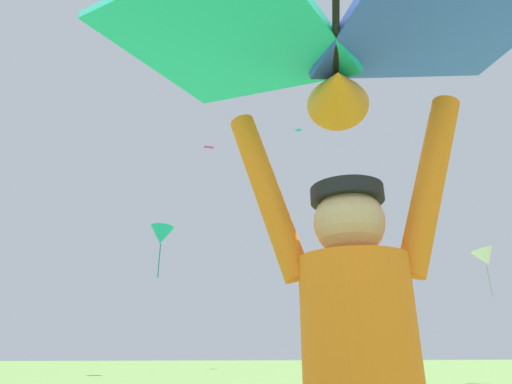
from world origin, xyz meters
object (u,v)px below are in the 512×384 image
at_px(distant_kite_teal_far_center, 298,130).
at_px(marker_flag, 339,334).
at_px(held_stunt_kite, 335,44).
at_px(distant_kite_white_mid_left, 485,257).
at_px(distant_kite_magenta_low_right, 209,147).
at_px(distant_kite_teal_mid_right, 161,235).

bearing_deg(distant_kite_teal_far_center, marker_flag, -102.49).
height_order(held_stunt_kite, distant_kite_teal_far_center, distant_kite_teal_far_center).
relative_size(distant_kite_white_mid_left, distant_kite_teal_far_center, 3.42).
xyz_separation_m(distant_kite_teal_far_center, distant_kite_magenta_low_right, (-8.60, -8.81, -6.88)).
bearing_deg(marker_flag, held_stunt_kite, -107.60).
bearing_deg(distant_kite_magenta_low_right, marker_flag, -80.65).
distance_m(distant_kite_white_mid_left, marker_flag, 12.32).
distance_m(distant_kite_white_mid_left, distant_kite_magenta_low_right, 18.10).
distance_m(distant_kite_teal_mid_right, marker_flag, 6.20).
xyz_separation_m(distant_kite_magenta_low_right, distant_kite_teal_mid_right, (-1.31, -13.64, -10.02)).
height_order(distant_kite_teal_far_center, marker_flag, distant_kite_teal_far_center).
relative_size(distant_kite_white_mid_left, distant_kite_teal_mid_right, 1.36).
distance_m(held_stunt_kite, distant_kite_teal_far_center, 39.55).
distance_m(held_stunt_kite, distant_kite_magenta_low_right, 27.69).
xyz_separation_m(held_stunt_kite, distant_kite_teal_far_center, (8.18, 33.64, 19.11)).
xyz_separation_m(distant_kite_teal_far_center, distant_kite_teal_mid_right, (-9.90, -22.44, -16.90)).
height_order(held_stunt_kite, marker_flag, held_stunt_kite).
height_order(distant_kite_teal_far_center, distant_kite_magenta_low_right, distant_kite_teal_far_center).
height_order(distant_kite_white_mid_left, distant_kite_magenta_low_right, distant_kite_magenta_low_right).
xyz_separation_m(held_stunt_kite, distant_kite_teal_mid_right, (-1.72, 11.20, 2.21)).
bearing_deg(distant_kite_teal_far_center, distant_kite_magenta_low_right, -134.30).
bearing_deg(distant_kite_teal_mid_right, distant_kite_white_mid_left, 16.48).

